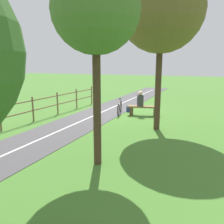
{
  "coord_description": "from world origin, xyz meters",
  "views": [
    {
      "loc": [
        -4.14,
        12.11,
        2.76
      ],
      "look_at": [
        -0.66,
        3.11,
        0.72
      ],
      "focal_mm": 37.32,
      "sensor_mm": 36.0,
      "label": 1
    }
  ],
  "objects_px": {
    "tree_far_left": "(96,10)",
    "bench": "(143,109)",
    "backpack": "(129,109)",
    "bicycle": "(120,108)",
    "person_seated": "(140,99)",
    "tree_mid_field": "(161,10)"
  },
  "relations": [
    {
      "from": "tree_far_left",
      "to": "bench",
      "type": "bearing_deg",
      "value": -87.74
    },
    {
      "from": "tree_far_left",
      "to": "backpack",
      "type": "bearing_deg",
      "value": -80.24
    },
    {
      "from": "backpack",
      "to": "tree_far_left",
      "type": "height_order",
      "value": "tree_far_left"
    },
    {
      "from": "bicycle",
      "to": "backpack",
      "type": "xyz_separation_m",
      "value": [
        -0.34,
        -0.76,
        -0.18
      ]
    },
    {
      "from": "bicycle",
      "to": "backpack",
      "type": "bearing_deg",
      "value": 143.58
    },
    {
      "from": "tree_mid_field",
      "to": "tree_far_left",
      "type": "height_order",
      "value": "tree_mid_field"
    },
    {
      "from": "person_seated",
      "to": "backpack",
      "type": "bearing_deg",
      "value": -50.84
    },
    {
      "from": "bicycle",
      "to": "tree_far_left",
      "type": "height_order",
      "value": "tree_far_left"
    },
    {
      "from": "tree_far_left",
      "to": "bicycle",
      "type": "bearing_deg",
      "value": -76.16
    },
    {
      "from": "bench",
      "to": "person_seated",
      "type": "relative_size",
      "value": 2.14
    },
    {
      "from": "backpack",
      "to": "bench",
      "type": "bearing_deg",
      "value": 145.36
    },
    {
      "from": "person_seated",
      "to": "bench",
      "type": "bearing_deg",
      "value": 180.0
    },
    {
      "from": "backpack",
      "to": "tree_far_left",
      "type": "bearing_deg",
      "value": 99.76
    },
    {
      "from": "person_seated",
      "to": "tree_mid_field",
      "type": "distance_m",
      "value": 4.72
    },
    {
      "from": "backpack",
      "to": "tree_far_left",
      "type": "distance_m",
      "value": 8.12
    },
    {
      "from": "tree_mid_field",
      "to": "tree_far_left",
      "type": "distance_m",
      "value": 4.17
    },
    {
      "from": "person_seated",
      "to": "tree_far_left",
      "type": "height_order",
      "value": "tree_far_left"
    },
    {
      "from": "bench",
      "to": "tree_far_left",
      "type": "height_order",
      "value": "tree_far_left"
    },
    {
      "from": "person_seated",
      "to": "tree_far_left",
      "type": "relative_size",
      "value": 0.15
    },
    {
      "from": "bench",
      "to": "tree_mid_field",
      "type": "distance_m",
      "value": 5.13
    },
    {
      "from": "person_seated",
      "to": "tree_mid_field",
      "type": "xyz_separation_m",
      "value": [
        -1.32,
        2.35,
        3.87
      ]
    },
    {
      "from": "person_seated",
      "to": "tree_mid_field",
      "type": "bearing_deg",
      "value": 109.33
    }
  ]
}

